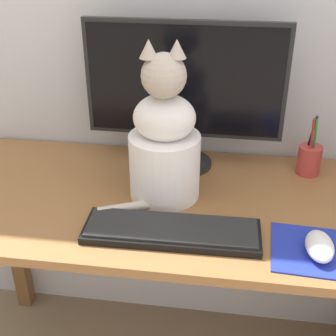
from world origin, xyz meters
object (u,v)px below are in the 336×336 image
Objects in this scene: keyboard at (172,231)px; pen_cup at (309,159)px; monitor at (184,88)px; computer_mouse_right at (320,246)px; cat at (164,142)px.

pen_cup reaches higher than keyboard.
pen_cup is (0.37, -0.00, -0.19)m from monitor.
keyboard is 0.34m from computer_mouse_right.
monitor is 5.14× the size of computer_mouse_right.
monitor is 0.42m from keyboard.
keyboard is at bearing -135.21° from pen_cup.
monitor is 1.33× the size of cat.
pen_cup is (0.40, 0.18, -0.11)m from cat.
pen_cup is (0.35, 0.35, 0.04)m from keyboard.
monitor is at bearing 76.74° from cat.
keyboard is at bearing -87.74° from monitor.
computer_mouse_right is 0.62× the size of pen_cup.
cat is 2.42× the size of pen_cup.
monitor is 0.20m from cat.
computer_mouse_right is at bearing -31.64° from cat.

